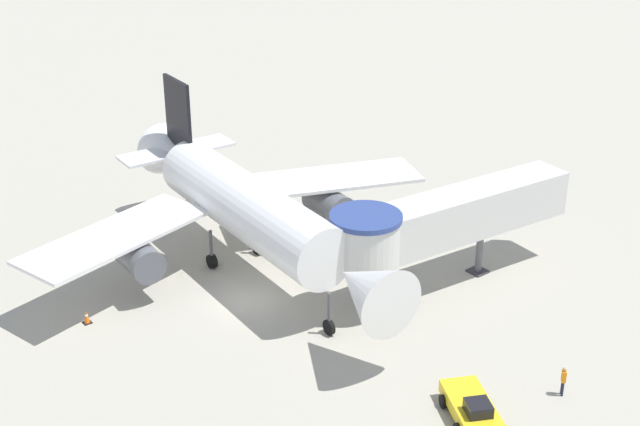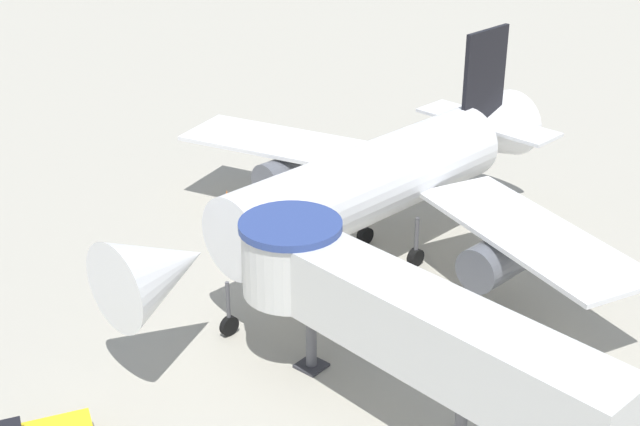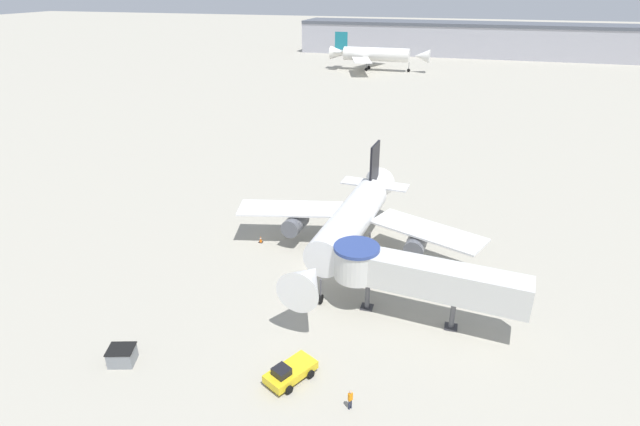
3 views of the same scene
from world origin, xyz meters
The scene contains 5 objects.
ground_plane centered at (0.00, 0.00, 0.00)m, with size 800.00×800.00×0.00m, color #A8A393.
main_airplane centered at (2.23, 3.10, 4.36)m, with size 27.92×26.46×10.33m.
jet_bridge centered at (9.66, -5.83, 4.51)m, with size 16.77×4.91×6.19m.
traffic_cone_starboard_wing centered at (12.71, 0.46, 0.28)m, with size 0.35×0.35×0.59m.
traffic_cone_port_wing centered at (-8.46, 3.62, 0.37)m, with size 0.47×0.47×0.78m.
Camera 2 is at (25.70, -28.20, 21.35)m, focal length 50.00 mm.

